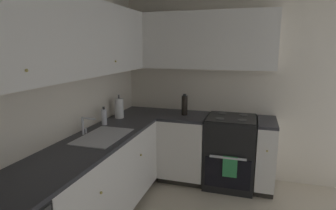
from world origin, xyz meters
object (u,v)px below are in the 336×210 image
(soap_bottle, at_px, (104,117))
(oven_range, at_px, (230,151))
(paper_towel_roll, at_px, (119,108))
(oil_bottle, at_px, (185,105))

(soap_bottle, bearing_deg, oven_range, -61.38)
(paper_towel_roll, relative_size, oil_bottle, 1.10)
(oven_range, relative_size, oil_bottle, 3.75)
(oven_range, height_order, paper_towel_roll, paper_towel_roll)
(soap_bottle, bearing_deg, paper_towel_roll, -3.33)
(oven_range, distance_m, oil_bottle, 0.84)
(oven_range, relative_size, soap_bottle, 4.95)
(paper_towel_roll, height_order, oil_bottle, paper_towel_roll)
(soap_bottle, distance_m, paper_towel_roll, 0.35)
(oven_range, bearing_deg, oil_bottle, 91.71)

